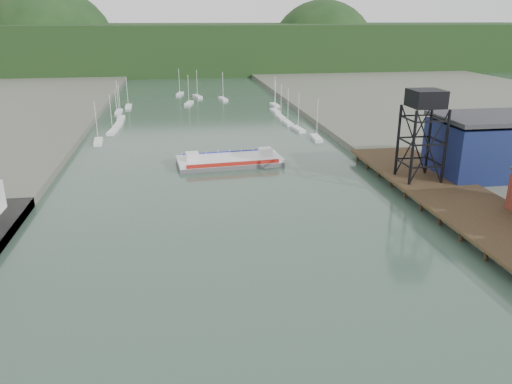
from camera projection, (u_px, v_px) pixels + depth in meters
name	position (u px, v px, depth m)	size (l,w,h in m)	color
east_pier	(466.00, 204.00, 79.16)	(14.00, 70.00, 2.45)	black
lift_tower	(426.00, 104.00, 86.42)	(6.50, 6.50, 16.00)	black
blue_shed	(490.00, 146.00, 93.36)	(20.50, 14.50, 11.30)	#0E1D3D
marina_sailboats	(201.00, 114.00, 161.26)	(57.71, 92.65, 0.90)	silver
distant_hills	(180.00, 50.00, 309.08)	(500.00, 120.00, 80.00)	black
chain_ferry	(230.00, 161.00, 106.68)	(22.72, 10.66, 3.17)	#505052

